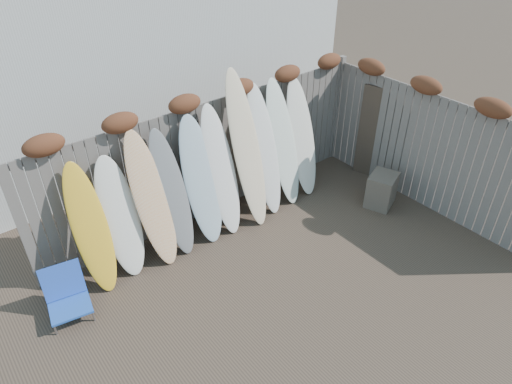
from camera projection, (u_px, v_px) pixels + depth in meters
ground at (309, 287)px, 6.48m from camera, size 80.00×80.00×0.00m
back_fence at (213, 149)px, 7.38m from camera, size 6.05×0.28×2.24m
right_fence at (433, 146)px, 7.53m from camera, size 0.28×4.40×2.24m
beach_chair at (66, 294)px, 5.95m from camera, size 0.61×0.63×0.69m
wooden_crate at (381, 190)px, 7.97m from camera, size 0.63×0.58×0.60m
lattice_panel at (389, 138)px, 8.31m from camera, size 0.39×1.16×1.79m
surfboard_0 at (91, 229)px, 6.09m from camera, size 0.51×0.69×1.84m
surfboard_1 at (120, 218)px, 6.37m from camera, size 0.58×0.68×1.76m
surfboard_2 at (152, 200)px, 6.49m from camera, size 0.57×0.76×2.03m
surfboard_3 at (172, 194)px, 6.70m from camera, size 0.49×0.70×1.93m
surfboard_4 at (201, 181)px, 6.94m from camera, size 0.60×0.75×1.99m
surfboard_5 at (221, 171)px, 7.10m from camera, size 0.52×0.75×2.06m
surfboard_6 at (247, 151)px, 7.20m from camera, size 0.51×0.88×2.49m
surfboard_7 at (264, 151)px, 7.53m from camera, size 0.52×0.78×2.16m
surfboard_8 at (283, 143)px, 7.76m from camera, size 0.54×0.76×2.15m
surfboard_9 at (302, 138)px, 8.02m from camera, size 0.57×0.76×2.06m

